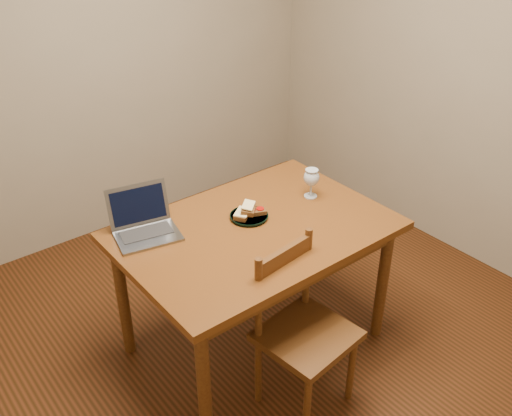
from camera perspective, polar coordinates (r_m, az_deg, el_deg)
floor at (r=3.24m, az=0.49°, el=-13.09°), size 3.20×3.20×0.02m
back_wall at (r=3.84m, az=-15.29°, el=15.63°), size 3.20×0.02×2.60m
right_wall at (r=3.70m, az=21.01°, el=14.15°), size 0.02×3.20×2.60m
table at (r=2.81m, az=-0.10°, el=-3.42°), size 1.30×0.90×0.74m
chair at (r=2.64m, az=4.78°, el=-11.54°), size 0.44×0.42×0.43m
plate at (r=2.84m, az=-0.70°, el=-0.84°), size 0.19×0.19×0.02m
sandwich_cheese at (r=2.82m, az=-1.34°, el=-0.55°), size 0.12×0.11×0.03m
sandwich_tomato at (r=2.84m, az=-0.00°, el=-0.27°), size 0.11×0.09×0.03m
sandwich_top at (r=2.82m, az=-0.76°, el=0.01°), size 0.12×0.12×0.03m
milk_glass at (r=3.00m, az=5.54°, el=2.50°), size 0.08×0.08×0.16m
laptop at (r=2.76m, az=-11.20°, el=-1.29°), size 0.34×0.32×0.21m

